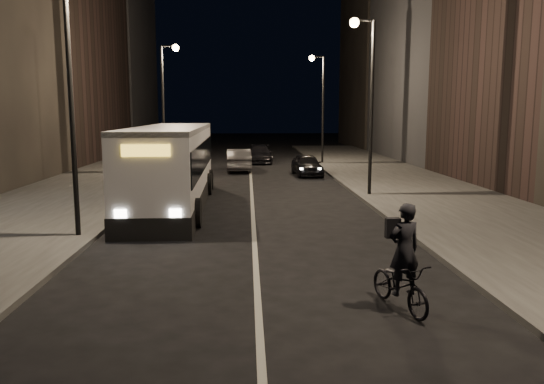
{
  "coord_description": "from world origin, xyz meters",
  "views": [
    {
      "loc": [
        -0.2,
        -12.74,
        4.02
      ],
      "look_at": [
        0.58,
        3.94,
        1.5
      ],
      "focal_mm": 35.0,
      "sensor_mm": 36.0,
      "label": 1
    }
  ],
  "objects": [
    {
      "name": "streetlight_right_far",
      "position": [
        5.33,
        28.0,
        5.36
      ],
      "size": [
        1.2,
        0.44,
        8.12
      ],
      "color": "black",
      "rests_on": "sidewalk_right"
    },
    {
      "name": "streetlight_left_near",
      "position": [
        -5.33,
        4.0,
        5.36
      ],
      "size": [
        1.2,
        0.44,
        8.12
      ],
      "color": "black",
      "rests_on": "sidewalk_left"
    },
    {
      "name": "car_near",
      "position": [
        3.6,
        20.88,
        0.69
      ],
      "size": [
        1.91,
        4.16,
        1.38
      ],
      "primitive_type": "imported",
      "rotation": [
        0.0,
        0.0,
        0.07
      ],
      "color": "black",
      "rests_on": "ground"
    },
    {
      "name": "building_row_right",
      "position": [
        16.0,
        27.5,
        10.5
      ],
      "size": [
        8.0,
        61.0,
        21.0
      ],
      "primitive_type": "cube",
      "color": "black",
      "rests_on": "ground"
    },
    {
      "name": "ground",
      "position": [
        0.0,
        0.0,
        0.0
      ],
      "size": [
        180.0,
        180.0,
        0.0
      ],
      "primitive_type": "plane",
      "color": "black",
      "rests_on": "ground"
    },
    {
      "name": "cyclist_on_bicycle",
      "position": [
        2.91,
        -2.49,
        0.75
      ],
      "size": [
        1.24,
        2.07,
        2.25
      ],
      "rotation": [
        0.0,
        0.0,
        0.31
      ],
      "color": "black",
      "rests_on": "ground"
    },
    {
      "name": "streetlight_left_far",
      "position": [
        -5.33,
        22.0,
        5.36
      ],
      "size": [
        1.2,
        0.44,
        8.12
      ],
      "color": "black",
      "rests_on": "sidewalk_left"
    },
    {
      "name": "sidewalk_right",
      "position": [
        8.5,
        14.0,
        0.08
      ],
      "size": [
        7.0,
        70.0,
        0.16
      ],
      "primitive_type": "cube",
      "color": "#363633",
      "rests_on": "ground"
    },
    {
      "name": "city_bus",
      "position": [
        -3.43,
        9.99,
        1.87
      ],
      "size": [
        3.18,
        12.8,
        3.43
      ],
      "rotation": [
        0.0,
        0.0,
        0.02
      ],
      "color": "silver",
      "rests_on": "ground"
    },
    {
      "name": "car_far",
      "position": [
        0.8,
        29.72,
        0.69
      ],
      "size": [
        1.97,
        4.79,
        1.38
      ],
      "primitive_type": "imported",
      "rotation": [
        0.0,
        0.0,
        -0.01
      ],
      "color": "black",
      "rests_on": "ground"
    },
    {
      "name": "streetlight_right_mid",
      "position": [
        5.33,
        12.0,
        5.36
      ],
      "size": [
        1.2,
        0.44,
        8.12
      ],
      "color": "black",
      "rests_on": "sidewalk_right"
    },
    {
      "name": "car_mid",
      "position": [
        -0.8,
        23.76,
        0.76
      ],
      "size": [
        1.8,
        4.7,
        1.53
      ],
      "primitive_type": "imported",
      "rotation": [
        0.0,
        0.0,
        3.18
      ],
      "color": "#343537",
      "rests_on": "ground"
    },
    {
      "name": "sidewalk_left",
      "position": [
        -8.5,
        14.0,
        0.08
      ],
      "size": [
        7.0,
        70.0,
        0.16
      ],
      "primitive_type": "cube",
      "color": "#363633",
      "rests_on": "ground"
    },
    {
      "name": "building_row_left",
      "position": [
        -16.0,
        28.5,
        11.0
      ],
      "size": [
        8.0,
        61.0,
        22.0
      ],
      "primitive_type": "cube",
      "color": "black",
      "rests_on": "ground"
    }
  ]
}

